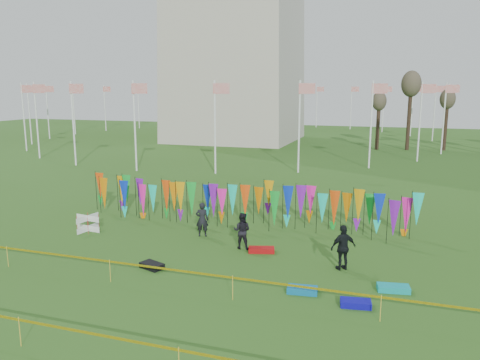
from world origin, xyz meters
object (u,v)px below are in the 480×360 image
(box_kite, at_px, (88,223))
(person_right, at_px, (343,247))
(person_left, at_px, (202,219))
(kite_bag_black, at_px, (152,266))
(kite_bag_blue, at_px, (356,303))
(kite_bag_teal, at_px, (393,288))
(kite_bag_turquoise, at_px, (302,290))
(person_mid, at_px, (242,231))
(kite_bag_red, at_px, (261,250))

(box_kite, height_order, person_right, person_right)
(person_right, bearing_deg, person_left, -53.23)
(kite_bag_black, bearing_deg, kite_bag_blue, -6.21)
(kite_bag_teal, bearing_deg, box_kite, 169.77)
(kite_bag_blue, bearing_deg, kite_bag_turquoise, 165.52)
(person_mid, bearing_deg, person_left, -26.44)
(box_kite, bearing_deg, kite_bag_blue, -17.60)
(kite_bag_red, relative_size, kite_bag_black, 1.20)
(person_right, bearing_deg, kite_bag_teal, 106.81)
(kite_bag_turquoise, bearing_deg, person_mid, 132.44)
(kite_bag_black, bearing_deg, person_left, 86.24)
(person_left, bearing_deg, person_right, 144.66)
(kite_bag_turquoise, relative_size, kite_bag_red, 0.93)
(kite_bag_teal, bearing_deg, kite_bag_blue, -125.60)
(person_right, xyz_separation_m, kite_bag_turquoise, (-1.13, -2.72, -0.83))
(kite_bag_blue, relative_size, kite_bag_black, 1.05)
(box_kite, relative_size, kite_bag_blue, 0.85)
(person_left, distance_m, person_mid, 2.68)
(kite_bag_teal, bearing_deg, kite_bag_turquoise, -159.24)
(kite_bag_red, height_order, kite_bag_teal, kite_bag_teal)
(kite_bag_blue, xyz_separation_m, kite_bag_black, (-8.22, 0.89, 0.01))
(person_right, distance_m, kite_bag_turquoise, 3.06)
(kite_bag_black, height_order, kite_bag_teal, kite_bag_black)
(kite_bag_blue, xyz_separation_m, kite_bag_teal, (1.20, 1.68, 0.00))
(person_mid, xyz_separation_m, kite_bag_turquoise, (3.56, -3.89, -0.74))
(person_right, xyz_separation_m, kite_bag_blue, (0.79, -3.21, -0.83))
(person_left, height_order, kite_bag_blue, person_left)
(person_mid, relative_size, kite_bag_teal, 1.49)
(box_kite, height_order, kite_bag_blue, box_kite)
(kite_bag_blue, distance_m, kite_bag_black, 8.27)
(kite_bag_black, distance_m, kite_bag_teal, 9.45)
(person_right, height_order, kite_bag_turquoise, person_right)
(person_mid, relative_size, kite_bag_black, 1.75)
(person_right, bearing_deg, person_mid, -49.58)
(kite_bag_black, bearing_deg, person_right, 17.33)
(person_left, bearing_deg, kite_bag_blue, 127.64)
(person_left, xyz_separation_m, kite_bag_black, (-0.30, -4.59, -0.75))
(kite_bag_black, bearing_deg, kite_bag_red, 41.20)
(person_left, distance_m, person_right, 7.48)
(box_kite, bearing_deg, person_mid, -0.05)
(kite_bag_blue, bearing_deg, kite_bag_red, 137.09)
(box_kite, distance_m, kite_bag_turquoise, 12.55)
(person_right, bearing_deg, kite_bag_red, -50.02)
(kite_bag_red, xyz_separation_m, kite_bag_teal, (5.68, -2.49, 0.00))
(person_mid, height_order, kite_bag_turquoise, person_mid)
(person_left, height_order, kite_bag_teal, person_left)
(kite_bag_red, bearing_deg, person_left, 158.98)
(person_right, xyz_separation_m, kite_bag_red, (-3.69, 0.95, -0.83))
(box_kite, bearing_deg, kite_bag_red, -1.37)
(person_left, distance_m, kite_bag_black, 4.66)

